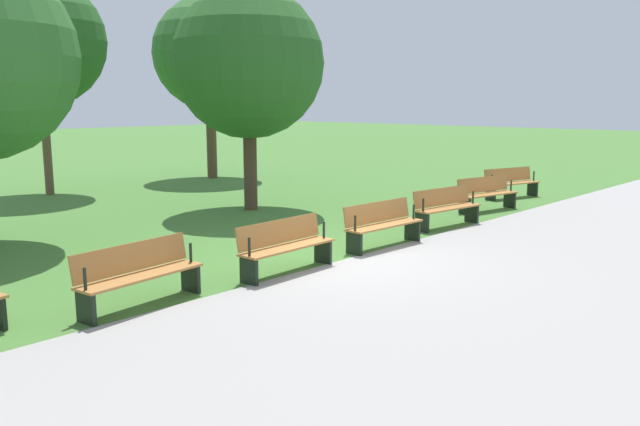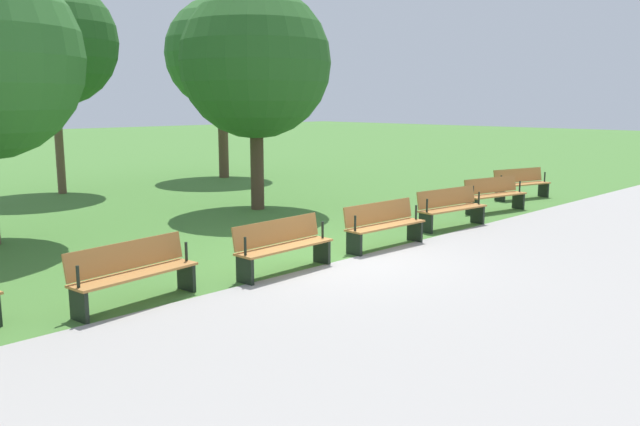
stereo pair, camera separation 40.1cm
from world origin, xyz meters
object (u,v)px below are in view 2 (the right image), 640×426
at_px(bench_1, 494,194).
at_px(tree_4, 221,54).
at_px(bench_4, 283,244).
at_px(bench_0, 521,183).
at_px(bench_5, 133,271).
at_px(bench_2, 451,207).
at_px(tree_3, 255,63).
at_px(tree_0, 52,42).
at_px(bench_3, 384,223).

height_order(bench_1, tree_4, tree_4).
bearing_deg(bench_1, tree_4, -76.96).
xyz_separation_m(bench_1, tree_4, (0.38, -11.32, 4.13)).
relative_size(bench_1, bench_4, 1.02).
relative_size(bench_0, bench_4, 1.02).
bearing_deg(bench_5, bench_2, 173.34).
bearing_deg(bench_1, tree_3, -37.55).
xyz_separation_m(bench_4, tree_0, (-1.36, -12.03, 4.18)).
relative_size(tree_0, tree_4, 0.99).
height_order(bench_2, tree_3, tree_3).
bearing_deg(tree_4, bench_5, 48.79).
bearing_deg(bench_2, bench_1, -164.50).
distance_m(bench_3, tree_3, 6.42).
bearing_deg(bench_4, bench_1, -177.80).
bearing_deg(tree_4, bench_0, 105.59).
bearing_deg(bench_3, bench_0, -168.94).
bearing_deg(tree_3, bench_5, 38.25).
bearing_deg(tree_0, bench_3, 96.22).
bearing_deg(bench_2, tree_0, -64.74).
height_order(bench_1, tree_0, tree_0).
bearing_deg(bench_0, bench_2, 26.59).
height_order(bench_0, tree_0, tree_0).
bearing_deg(bench_5, bench_4, 168.92).
bearing_deg(bench_3, tree_3, -100.06).
height_order(bench_0, bench_3, same).
relative_size(bench_3, tree_4, 0.29).
bearing_deg(bench_1, bench_0, -155.64).
xyz_separation_m(bench_1, bench_2, (2.64, 0.41, 0.00)).
distance_m(bench_4, tree_4, 14.74).
xyz_separation_m(tree_0, tree_4, (-6.24, 0.09, -0.05)).
xyz_separation_m(bench_1, bench_5, (10.65, 0.41, 0.00)).
xyz_separation_m(bench_2, bench_4, (5.34, 0.21, 0.00)).
relative_size(tree_0, tree_3, 1.13).
bearing_deg(tree_0, bench_1, 120.13).
height_order(bench_2, bench_3, same).
distance_m(bench_3, bench_4, 2.68).
distance_m(bench_1, tree_3, 7.13).
height_order(bench_4, tree_4, tree_4).
bearing_deg(bench_0, bench_5, 19.96).
distance_m(bench_1, bench_5, 10.66).
bearing_deg(tree_4, bench_2, 79.10).
bearing_deg(tree_3, bench_2, 106.38).
height_order(bench_3, bench_4, same).
bearing_deg(tree_4, bench_3, 67.57).
xyz_separation_m(bench_5, tree_4, (-10.27, -11.73, 4.13)).
xyz_separation_m(bench_1, bench_3, (5.31, 0.62, 0.00)).
xyz_separation_m(bench_1, bench_4, (7.99, 0.62, 0.00)).
bearing_deg(tree_3, tree_0, -69.73).
height_order(bench_1, tree_3, tree_3).
bearing_deg(bench_0, tree_4, -58.87).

